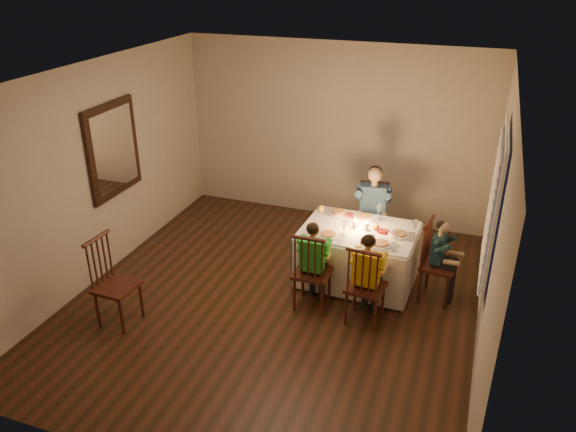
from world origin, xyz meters
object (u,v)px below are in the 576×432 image
(dining_table, at_px, (359,244))
(serving_bowl, at_px, (339,214))
(child_green, at_px, (312,305))
(chair_near_right, at_px, (364,320))
(chair_adult, at_px, (369,252))
(child_teal, at_px, (435,297))
(chair_near_left, at_px, (312,305))
(chair_extra, at_px, (122,321))
(chair_end, at_px, (435,297))
(child_yellow, at_px, (364,320))
(adult, at_px, (369,252))

(dining_table, xyz_separation_m, serving_bowl, (-0.33, 0.28, 0.23))
(child_green, bearing_deg, dining_table, -117.70)
(chair_near_right, relative_size, serving_bowl, 4.90)
(child_green, relative_size, serving_bowl, 5.41)
(dining_table, bearing_deg, chair_adult, 92.21)
(chair_near_right, relative_size, child_teal, 0.98)
(chair_near_left, distance_m, chair_extra, 2.13)
(chair_end, height_order, serving_bowl, serving_bowl)
(child_green, bearing_deg, chair_near_left, 180.00)
(dining_table, bearing_deg, chair_near_left, -115.21)
(child_yellow, relative_size, serving_bowl, 5.46)
(chair_near_right, relative_size, child_green, 0.91)
(chair_adult, relative_size, chair_end, 1.00)
(dining_table, xyz_separation_m, adult, (-0.00, 0.77, -0.51))
(dining_table, bearing_deg, serving_bowl, 141.88)
(chair_near_left, relative_size, chair_near_right, 1.00)
(chair_near_right, distance_m, adult, 1.57)
(serving_bowl, bearing_deg, dining_table, -40.30)
(dining_table, distance_m, adult, 0.92)
(chair_near_right, height_order, child_teal, child_teal)
(chair_end, xyz_separation_m, child_green, (-1.32, -0.65, 0.00))
(chair_end, bearing_deg, child_teal, 0.00)
(chair_extra, bearing_deg, chair_end, -59.47)
(chair_end, bearing_deg, chair_adult, 58.20)
(child_yellow, bearing_deg, dining_table, -66.13)
(chair_near_left, bearing_deg, child_teal, -154.26)
(child_green, bearing_deg, chair_end, -154.26)
(child_teal, bearing_deg, adult, 58.20)
(adult, distance_m, child_yellow, 1.57)
(dining_table, height_order, chair_near_right, dining_table)
(dining_table, bearing_deg, chair_extra, -140.48)
(chair_adult, height_order, chair_extra, chair_extra)
(chair_near_right, xyz_separation_m, chair_extra, (-2.51, -0.92, 0.00))
(chair_near_left, bearing_deg, child_yellow, 171.77)
(chair_end, relative_size, child_yellow, 0.90)
(dining_table, xyz_separation_m, child_green, (-0.36, -0.70, -0.51))
(dining_table, height_order, chair_extra, dining_table)
(child_green, bearing_deg, serving_bowl, -92.09)
(chair_near_left, bearing_deg, chair_adult, -104.13)
(chair_end, bearing_deg, child_yellow, 145.35)
(chair_extra, relative_size, serving_bowl, 5.17)
(chair_near_left, height_order, child_green, child_green)
(chair_near_right, height_order, adult, adult)
(dining_table, height_order, child_green, dining_table)
(adult, bearing_deg, serving_bowl, -131.51)
(chair_adult, relative_size, adult, 0.79)
(child_green, relative_size, child_yellow, 0.99)
(chair_near_right, xyz_separation_m, child_teal, (0.69, 0.73, 0.00))
(chair_near_right, bearing_deg, chair_end, -128.38)
(child_teal, bearing_deg, chair_end, 0.00)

